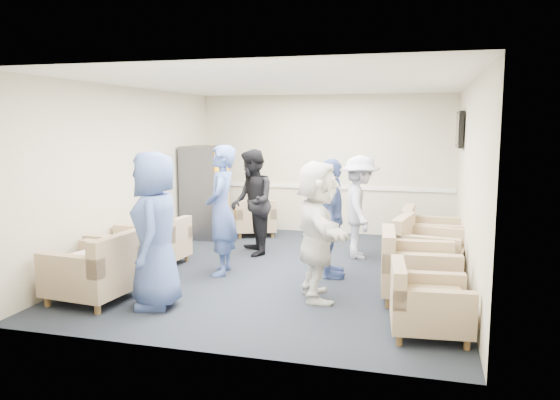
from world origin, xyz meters
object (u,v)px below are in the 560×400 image
(armchair_right_near, at_px, (425,305))
(person_back_right, at_px, (360,207))
(person_front_right, at_px, (317,231))
(vending_machine, at_px, (205,192))
(armchair_left_far, at_px, (161,245))
(person_mid_right, at_px, (331,218))
(person_back_left, at_px, (252,202))
(armchair_right_midnear, at_px, (414,271))
(armchair_right_midfar, at_px, (425,252))
(armchair_corner, at_px, (255,220))
(person_front_left, at_px, (155,230))
(armchair_left_near, at_px, (96,273))
(armchair_left_mid, at_px, (136,252))
(person_mid_left, at_px, (221,210))
(armchair_right_far, at_px, (428,239))

(armchair_right_near, bearing_deg, person_back_right, 13.09)
(person_back_right, distance_m, person_front_right, 2.24)
(vending_machine, height_order, person_front_right, vending_machine)
(armchair_left_far, xyz_separation_m, person_mid_right, (2.61, 0.02, 0.53))
(person_back_left, bearing_deg, person_back_right, 70.87)
(armchair_right_midnear, distance_m, armchair_right_midfar, 1.06)
(person_back_left, bearing_deg, armchair_right_midnear, 29.92)
(armchair_corner, xyz_separation_m, person_front_left, (0.14, -4.22, 0.61))
(armchair_right_near, xyz_separation_m, person_mid_right, (-1.30, 1.86, 0.52))
(armchair_left_near, relative_size, person_back_right, 0.60)
(armchair_left_mid, distance_m, armchair_right_near, 4.04)
(armchair_left_mid, relative_size, person_back_right, 0.58)
(person_back_left, xyz_separation_m, person_front_right, (1.48, -1.99, -0.01))
(armchair_left_near, xyz_separation_m, armchair_right_midnear, (3.69, 1.09, 0.00))
(armchair_left_near, distance_m, person_mid_right, 3.15)
(person_front_left, relative_size, person_back_right, 1.11)
(armchair_corner, relative_size, person_front_left, 0.54)
(armchair_right_midnear, bearing_deg, person_back_left, 52.18)
(armchair_corner, xyz_separation_m, person_back_left, (0.42, -1.47, 0.56))
(armchair_right_near, height_order, armchair_corner, armchair_right_near)
(armchair_left_near, bearing_deg, person_front_left, 99.01)
(armchair_left_far, height_order, armchair_right_midnear, armchair_right_midnear)
(armchair_right_midnear, height_order, person_back_right, person_back_right)
(person_back_left, bearing_deg, person_front_right, 9.54)
(armchair_left_far, bearing_deg, person_mid_left, 82.92)
(armchair_corner, xyz_separation_m, person_mid_right, (1.90, -2.45, 0.53))
(armchair_right_midnear, bearing_deg, armchair_left_far, 74.58)
(armchair_right_near, xyz_separation_m, person_front_right, (-1.29, 0.85, 0.54))
(person_back_right, relative_size, person_front_right, 0.97)
(person_back_left, bearing_deg, vending_machine, -158.09)
(armchair_left_near, relative_size, person_front_left, 0.54)
(person_mid_left, bearing_deg, armchair_left_near, -45.06)
(armchair_left_near, height_order, person_back_right, person_back_right)
(armchair_right_midnear, xyz_separation_m, armchair_right_far, (0.17, 1.93, 0.00))
(person_mid_right, bearing_deg, person_mid_left, 89.09)
(armchair_right_far, distance_m, person_mid_left, 3.25)
(person_back_left, height_order, person_back_right, person_back_left)
(armchair_left_near, distance_m, armchair_corner, 4.31)
(armchair_right_near, xyz_separation_m, person_front_left, (-3.06, 0.09, 0.60))
(vending_machine, bearing_deg, armchair_left_mid, -86.34)
(armchair_left_mid, distance_m, armchair_right_midfar, 4.04)
(armchair_corner, bearing_deg, armchair_right_near, 104.35)
(armchair_corner, distance_m, person_front_left, 4.27)
(person_mid_left, distance_m, person_front_right, 1.71)
(armchair_corner, bearing_deg, person_back_left, 83.85)
(armchair_right_far, xyz_separation_m, person_front_right, (-1.32, -2.21, 0.49))
(armchair_right_midnear, height_order, armchair_corner, armchair_right_midnear)
(armchair_right_midfar, relative_size, person_front_right, 0.61)
(armchair_right_midfar, bearing_deg, person_mid_right, 114.52)
(armchair_right_midfar, height_order, person_front_left, person_front_left)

